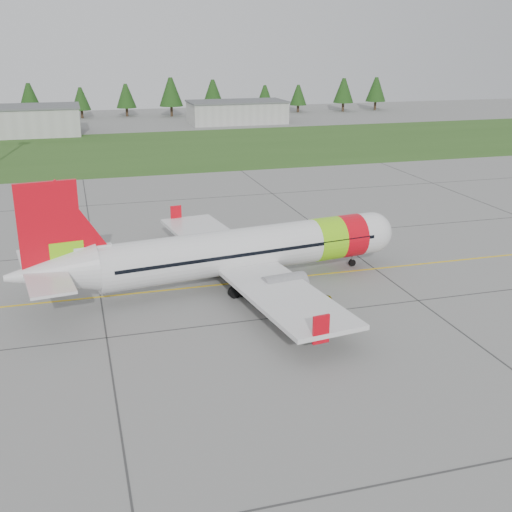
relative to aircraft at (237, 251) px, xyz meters
name	(u,v)px	position (x,y,z in m)	size (l,w,h in m)	color
ground	(303,314)	(3.28, -7.72, -3.01)	(320.00, 320.00, 0.00)	gray
aircraft	(237,251)	(0.00, 0.00, 0.00)	(34.39, 31.98, 10.45)	silver
follow_me_car	(310,283)	(4.35, -6.12, -1.14)	(1.51, 1.28, 3.75)	yellow
service_van	(34,182)	(-18.26, 39.05, -0.84)	(1.52, 1.43, 4.35)	silver
grass_strip	(159,149)	(3.28, 74.28, -3.00)	(320.00, 50.00, 0.03)	#30561E
taxi_guideline	(273,279)	(3.28, 0.28, -3.00)	(120.00, 0.25, 0.02)	gold
hangar_west	(4,122)	(-26.72, 102.28, -0.01)	(32.00, 14.00, 6.00)	#A8A8A3
hangar_east	(237,113)	(28.28, 110.28, -0.41)	(24.00, 12.00, 5.20)	#A8A8A3
treeline	(129,99)	(3.28, 130.28, 1.99)	(160.00, 8.00, 10.00)	#1C3F14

